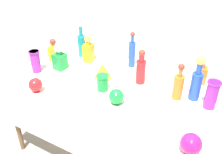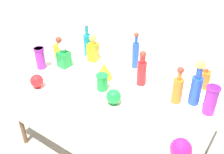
% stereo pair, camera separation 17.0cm
% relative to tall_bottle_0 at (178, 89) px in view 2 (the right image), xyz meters
% --- Properties ---
extents(ground_plane, '(40.00, 40.00, 0.00)m').
position_rel_tall_bottle_0_xyz_m(ground_plane, '(-0.54, -0.12, -0.88)').
color(ground_plane, '#A0998C').
extents(display_table, '(1.79, 1.13, 0.76)m').
position_rel_tall_bottle_0_xyz_m(display_table, '(-0.54, -0.15, -0.18)').
color(display_table, white).
rests_on(display_table, ground).
extents(tall_bottle_0, '(0.08, 0.08, 0.32)m').
position_rel_tall_bottle_0_xyz_m(tall_bottle_0, '(0.00, 0.00, 0.00)').
color(tall_bottle_0, orange).
rests_on(tall_bottle_0, display_table).
extents(tall_bottle_1, '(0.06, 0.06, 0.36)m').
position_rel_tall_bottle_0_xyz_m(tall_bottle_1, '(-0.56, 0.30, 0.03)').
color(tall_bottle_1, blue).
rests_on(tall_bottle_1, display_table).
extents(tall_bottle_2, '(0.08, 0.08, 0.32)m').
position_rel_tall_bottle_0_xyz_m(tall_bottle_2, '(-0.36, 0.07, 0.01)').
color(tall_bottle_2, red).
rests_on(tall_bottle_2, display_table).
extents(tall_bottle_3, '(0.09, 0.09, 0.38)m').
position_rel_tall_bottle_0_xyz_m(tall_bottle_3, '(0.12, 0.06, 0.04)').
color(tall_bottle_3, blue).
rests_on(tall_bottle_3, display_table).
extents(tall_bottle_4, '(0.08, 0.08, 0.37)m').
position_rel_tall_bottle_0_xyz_m(tall_bottle_4, '(-1.12, 0.25, 0.02)').
color(tall_bottle_4, teal).
rests_on(tall_bottle_4, display_table).
extents(square_decanter_0, '(0.10, 0.10, 0.23)m').
position_rel_tall_bottle_0_xyz_m(square_decanter_0, '(0.11, 0.33, -0.03)').
color(square_decanter_0, orange).
rests_on(square_decanter_0, display_table).
extents(square_decanter_1, '(0.11, 0.11, 0.29)m').
position_rel_tall_bottle_0_xyz_m(square_decanter_1, '(-0.99, 0.18, 0.00)').
color(square_decanter_1, orange).
rests_on(square_decanter_1, display_table).
extents(square_decanter_2, '(0.10, 0.10, 0.23)m').
position_rel_tall_bottle_0_xyz_m(square_decanter_2, '(-1.32, 0.03, -0.02)').
color(square_decanter_2, orange).
rests_on(square_decanter_2, display_table).
extents(square_decanter_3, '(0.12, 0.12, 0.26)m').
position_rel_tall_bottle_0_xyz_m(square_decanter_3, '(-1.14, -0.09, -0.01)').
color(square_decanter_3, '#198C38').
rests_on(square_decanter_3, display_table).
extents(slender_vase_0, '(0.11, 0.11, 0.14)m').
position_rel_tall_bottle_0_xyz_m(slender_vase_0, '(-0.59, -0.20, -0.05)').
color(slender_vase_0, '#198C38').
rests_on(slender_vase_0, display_table).
extents(slender_vase_1, '(0.10, 0.10, 0.23)m').
position_rel_tall_bottle_0_xyz_m(slender_vase_1, '(0.25, 0.01, -0.00)').
color(slender_vase_1, purple).
rests_on(slender_vase_1, display_table).
extents(slender_vase_2, '(0.10, 0.10, 0.22)m').
position_rel_tall_bottle_0_xyz_m(slender_vase_2, '(-1.31, -0.24, -0.01)').
color(slender_vase_2, purple).
rests_on(slender_vase_2, display_table).
extents(fluted_vase_0, '(0.16, 0.16, 0.15)m').
position_rel_tall_bottle_0_xyz_m(fluted_vase_0, '(-0.68, -0.04, -0.04)').
color(fluted_vase_0, yellow).
rests_on(fluted_vase_0, display_table).
extents(round_bowl_0, '(0.13, 0.13, 0.14)m').
position_rel_tall_bottle_0_xyz_m(round_bowl_0, '(0.24, -0.52, -0.05)').
color(round_bowl_0, '#C61972').
rests_on(round_bowl_0, display_table).
extents(round_bowl_1, '(0.12, 0.12, 0.12)m').
position_rel_tall_bottle_0_xyz_m(round_bowl_1, '(-1.06, -0.50, -0.06)').
color(round_bowl_1, red).
rests_on(round_bowl_1, display_table).
extents(round_bowl_2, '(0.12, 0.12, 0.13)m').
position_rel_tall_bottle_0_xyz_m(round_bowl_2, '(-0.39, -0.31, -0.06)').
color(round_bowl_2, '#198C38').
rests_on(round_bowl_2, display_table).
extents(price_tag_left, '(0.06, 0.02, 0.04)m').
position_rel_tall_bottle_0_xyz_m(price_tag_left, '(-0.89, -0.61, -0.11)').
color(price_tag_left, white).
rests_on(price_tag_left, display_table).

